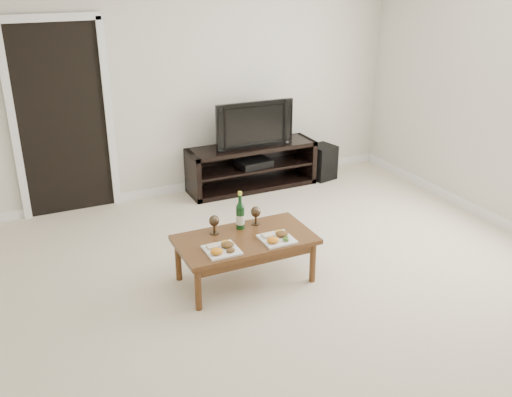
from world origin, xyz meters
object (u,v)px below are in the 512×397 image
object	(u,v)px
television	(252,123)
subwoofer	(322,162)
media_console	(252,167)
coffee_table	(245,259)

from	to	relation	value
television	subwoofer	xyz separation A→B (m)	(0.96, -0.08, -0.61)
media_console	coffee_table	bearing A→B (deg)	-116.25
television	subwoofer	distance (m)	1.14
media_console	television	xyz separation A→B (m)	(-0.00, 0.00, 0.55)
subwoofer	coffee_table	distance (m)	2.73
subwoofer	television	bearing A→B (deg)	163.08
media_console	subwoofer	distance (m)	0.96
media_console	coffee_table	xyz separation A→B (m)	(-0.98, -2.00, -0.07)
media_console	coffee_table	size ratio (longest dim) A/B	1.35
subwoofer	coffee_table	bearing A→B (deg)	-147.45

